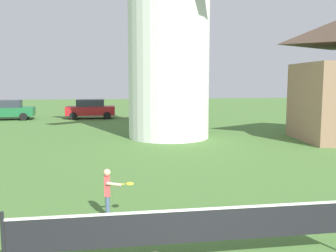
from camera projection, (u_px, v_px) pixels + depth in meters
tennis_net at (187, 226)px, 6.22m from camera, size 5.86×0.06×1.10m
player_far at (108, 190)px, 8.49m from camera, size 0.68×0.46×1.12m
parked_car_green at (5, 110)px, 29.58m from camera, size 4.52×2.08×1.56m
parked_car_red at (91, 109)px, 30.67m from camera, size 3.93×1.89×1.56m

